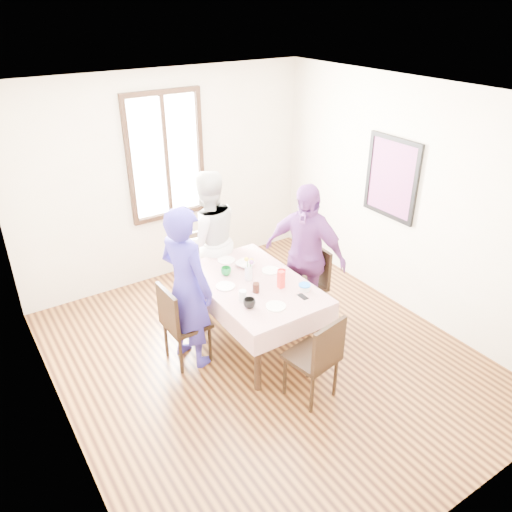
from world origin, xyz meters
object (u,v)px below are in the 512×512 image
at_px(person_left, 185,288).
at_px(chair_far, 209,269).
at_px(chair_right, 305,286).
at_px(chair_near, 311,356).
at_px(person_far, 209,241).
at_px(chair_left, 186,323).
at_px(person_right, 305,256).
at_px(dining_table, 253,313).

bearing_deg(person_left, chair_far, -57.63).
xyz_separation_m(chair_right, person_left, (-1.45, 0.09, 0.41)).
height_order(chair_near, person_far, person_far).
relative_size(chair_left, chair_near, 1.00).
relative_size(chair_left, chair_far, 1.00).
distance_m(chair_far, person_left, 1.19).
bearing_deg(person_right, dining_table, -110.18).
xyz_separation_m(dining_table, person_far, (0.00, 0.97, 0.48)).
bearing_deg(chair_left, person_right, 84.92).
relative_size(chair_far, person_far, 0.53).
height_order(chair_far, person_far, person_far).
distance_m(chair_far, person_right, 1.25).
bearing_deg(dining_table, person_right, 3.61).
xyz_separation_m(chair_near, person_right, (0.72, 1.04, 0.40)).
relative_size(person_far, person_right, 1.01).
xyz_separation_m(dining_table, chair_left, (-0.74, 0.14, 0.08)).
distance_m(chair_near, person_left, 1.40).
relative_size(dining_table, chair_left, 1.59).
bearing_deg(chair_left, person_far, 137.24).
relative_size(chair_right, person_right, 0.53).
height_order(chair_left, person_far, person_far).
bearing_deg(chair_near, chair_left, 113.16).
bearing_deg(person_far, person_right, 135.48).
bearing_deg(chair_right, chair_left, 90.83).
bearing_deg(dining_table, person_far, 90.00).
height_order(person_left, person_far, person_left).
distance_m(chair_right, person_right, 0.40).
xyz_separation_m(dining_table, person_left, (-0.72, 0.14, 0.49)).
distance_m(person_left, person_right, 1.44).
height_order(chair_right, chair_far, same).
relative_size(chair_far, person_left, 0.52).
bearing_deg(person_far, chair_left, 56.62).
bearing_deg(dining_table, chair_far, 90.00).
height_order(chair_left, chair_right, same).
bearing_deg(chair_left, dining_table, 78.05).
bearing_deg(dining_table, person_left, 169.30).
xyz_separation_m(chair_left, person_right, (1.45, -0.09, 0.40)).
bearing_deg(chair_right, person_far, 42.71).
bearing_deg(person_left, person_right, -111.36).
height_order(person_left, person_right, person_left).
distance_m(chair_right, person_far, 1.25).
height_order(person_far, person_right, person_far).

